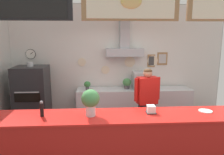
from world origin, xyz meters
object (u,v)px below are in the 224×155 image
(potted_oregano, at_px, (127,83))
(pepper_grinder, at_px, (42,109))
(espresso_machine, at_px, (141,81))
(condiment_plate, at_px, (205,111))
(potted_rosemary, at_px, (87,85))
(basil_vase, at_px, (90,101))
(napkin_holder, at_px, (151,109))
(pizza_oven, at_px, (32,99))
(shop_worker, at_px, (147,104))

(potted_oregano, distance_m, pepper_grinder, 2.75)
(espresso_machine, xyz_separation_m, condiment_plate, (0.63, -2.14, -0.07))
(condiment_plate, bearing_deg, pepper_grinder, -178.58)
(potted_rosemary, bearing_deg, basil_vase, -85.65)
(napkin_holder, relative_size, condiment_plate, 0.73)
(basil_vase, bearing_deg, potted_rosemary, 94.35)
(espresso_machine, relative_size, potted_oregano, 1.86)
(espresso_machine, height_order, potted_oregano, espresso_machine)
(potted_rosemary, xyz_separation_m, napkin_holder, (1.12, -2.14, 0.07))
(condiment_plate, xyz_separation_m, basil_vase, (-1.85, -0.08, 0.23))
(pizza_oven, height_order, napkin_holder, pizza_oven)
(shop_worker, relative_size, napkin_holder, 10.29)
(napkin_holder, height_order, condiment_plate, napkin_holder)
(napkin_holder, bearing_deg, shop_worker, 80.52)
(pizza_oven, xyz_separation_m, potted_rosemary, (1.32, 0.22, 0.27))
(pepper_grinder, bearing_deg, condiment_plate, 1.42)
(pizza_oven, xyz_separation_m, napkin_holder, (2.43, -1.93, 0.34))
(espresso_machine, bearing_deg, potted_rosemary, -179.54)
(shop_worker, relative_size, pepper_grinder, 6.62)
(pizza_oven, distance_m, potted_rosemary, 1.36)
(potted_rosemary, xyz_separation_m, condiment_plate, (2.02, -2.13, 0.02))
(potted_rosemary, relative_size, pepper_grinder, 0.91)
(shop_worker, height_order, pepper_grinder, shop_worker)
(pepper_grinder, height_order, basil_vase, basil_vase)
(pizza_oven, relative_size, napkin_holder, 10.59)
(potted_rosemary, xyz_separation_m, potted_oregano, (1.02, 0.05, 0.02))
(pizza_oven, xyz_separation_m, pepper_grinder, (0.75, -1.97, 0.41))
(pizza_oven, distance_m, potted_oregano, 2.37)
(pizza_oven, height_order, potted_oregano, pizza_oven)
(condiment_plate, bearing_deg, pizza_oven, 150.18)
(potted_oregano, relative_size, napkin_holder, 1.75)
(potted_rosemary, distance_m, pepper_grinder, 2.27)
(pizza_oven, bearing_deg, espresso_machine, 4.85)
(pepper_grinder, xyz_separation_m, basil_vase, (0.74, -0.02, 0.12))
(pizza_oven, distance_m, basil_vase, 2.54)
(espresso_machine, distance_m, napkin_holder, 2.17)
(condiment_plate, bearing_deg, napkin_holder, -178.93)
(potted_rosemary, relative_size, condiment_plate, 1.03)
(potted_oregano, bearing_deg, espresso_machine, -6.34)
(pizza_oven, bearing_deg, basil_vase, -53.34)
(shop_worker, distance_m, potted_rosemary, 1.70)
(potted_rosemary, xyz_separation_m, basil_vase, (0.17, -2.21, 0.25))
(potted_oregano, height_order, condiment_plate, potted_oregano)
(pepper_grinder, bearing_deg, espresso_machine, 48.41)
(espresso_machine, xyz_separation_m, potted_oregano, (-0.37, 0.04, -0.07))
(espresso_machine, bearing_deg, napkin_holder, -97.20)
(shop_worker, distance_m, espresso_machine, 1.13)
(potted_oregano, bearing_deg, condiment_plate, -65.39)
(potted_rosemary, distance_m, potted_oregano, 1.02)
(basil_vase, bearing_deg, shop_worker, 45.16)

